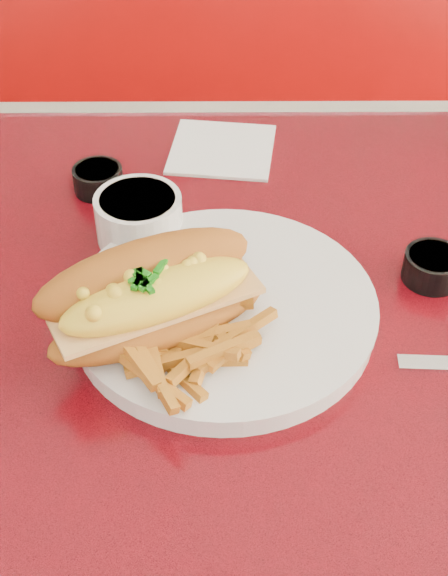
{
  "coord_description": "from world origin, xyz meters",
  "views": [
    {
      "loc": [
        -0.03,
        -0.59,
        1.32
      ],
      "look_at": [
        -0.02,
        -0.02,
        0.81
      ],
      "focal_mm": 50.0,
      "sensor_mm": 36.0,
      "label": 1
    }
  ],
  "objects_px": {
    "sauce_cup_left": "(98,178)",
    "sauce_cup_right": "(433,266)",
    "diner_table": "(246,409)",
    "mac_hoagie": "(153,296)",
    "fork": "(290,275)",
    "dinner_plate": "(224,309)",
    "gravy_ramekin": "(139,217)",
    "booth_bench_far": "(233,213)"
  },
  "relations": [
    {
      "from": "diner_table",
      "to": "sauce_cup_right",
      "type": "bearing_deg",
      "value": 12.48
    },
    {
      "from": "booth_bench_far",
      "to": "gravy_ramekin",
      "type": "bearing_deg",
      "value": -99.54
    },
    {
      "from": "dinner_plate",
      "to": "sauce_cup_right",
      "type": "xyz_separation_m",
      "value": [
        0.22,
        0.06,
        0.0
      ]
    },
    {
      "from": "sauce_cup_left",
      "to": "mac_hoagie",
      "type": "bearing_deg",
      "value": -71.99
    },
    {
      "from": "diner_table",
      "to": "sauce_cup_left",
      "type": "bearing_deg",
      "value": 130.04
    },
    {
      "from": "diner_table",
      "to": "sauce_cup_right",
      "type": "height_order",
      "value": "sauce_cup_right"
    },
    {
      "from": "mac_hoagie",
      "to": "gravy_ramekin",
      "type": "height_order",
      "value": "mac_hoagie"
    },
    {
      "from": "fork",
      "to": "gravy_ramekin",
      "type": "height_order",
      "value": "gravy_ramekin"
    },
    {
      "from": "dinner_plate",
      "to": "gravy_ramekin",
      "type": "distance_m",
      "value": 0.16
    },
    {
      "from": "mac_hoagie",
      "to": "fork",
      "type": "bearing_deg",
      "value": 2.67
    },
    {
      "from": "diner_table",
      "to": "gravy_ramekin",
      "type": "relative_size",
      "value": 12.47
    },
    {
      "from": "fork",
      "to": "sauce_cup_right",
      "type": "relative_size",
      "value": 2.14
    },
    {
      "from": "diner_table",
      "to": "mac_hoagie",
      "type": "distance_m",
      "value": 0.24
    },
    {
      "from": "diner_table",
      "to": "sauce_cup_left",
      "type": "relative_size",
      "value": 17.16
    },
    {
      "from": "sauce_cup_left",
      "to": "sauce_cup_right",
      "type": "bearing_deg",
      "value": -24.13
    },
    {
      "from": "gravy_ramekin",
      "to": "sauce_cup_left",
      "type": "height_order",
      "value": "gravy_ramekin"
    },
    {
      "from": "sauce_cup_right",
      "to": "booth_bench_far",
      "type": "bearing_deg",
      "value": 104.03
    },
    {
      "from": "diner_table",
      "to": "sauce_cup_left",
      "type": "height_order",
      "value": "sauce_cup_left"
    },
    {
      "from": "sauce_cup_left",
      "to": "dinner_plate",
      "type": "bearing_deg",
      "value": -56.35
    },
    {
      "from": "booth_bench_far",
      "to": "sauce_cup_left",
      "type": "xyz_separation_m",
      "value": [
        -0.17,
        -0.6,
        0.5
      ]
    },
    {
      "from": "fork",
      "to": "booth_bench_far",
      "type": "bearing_deg",
      "value": -8.66
    },
    {
      "from": "dinner_plate",
      "to": "sauce_cup_left",
      "type": "distance_m",
      "value": 0.27
    },
    {
      "from": "diner_table",
      "to": "mac_hoagie",
      "type": "bearing_deg",
      "value": -150.96
    },
    {
      "from": "diner_table",
      "to": "mac_hoagie",
      "type": "height_order",
      "value": "mac_hoagie"
    },
    {
      "from": "booth_bench_far",
      "to": "mac_hoagie",
      "type": "bearing_deg",
      "value": -95.96
    },
    {
      "from": "sauce_cup_right",
      "to": "sauce_cup_left",
      "type": "bearing_deg",
      "value": 155.87
    },
    {
      "from": "fork",
      "to": "gravy_ramekin",
      "type": "distance_m",
      "value": 0.18
    },
    {
      "from": "sauce_cup_right",
      "to": "diner_table",
      "type": "bearing_deg",
      "value": -167.52
    },
    {
      "from": "fork",
      "to": "sauce_cup_left",
      "type": "height_order",
      "value": "sauce_cup_left"
    },
    {
      "from": "dinner_plate",
      "to": "mac_hoagie",
      "type": "xyz_separation_m",
      "value": [
        -0.06,
        -0.03,
        0.05
      ]
    },
    {
      "from": "diner_table",
      "to": "gravy_ramekin",
      "type": "distance_m",
      "value": 0.25
    },
    {
      "from": "mac_hoagie",
      "to": "sauce_cup_right",
      "type": "height_order",
      "value": "mac_hoagie"
    },
    {
      "from": "diner_table",
      "to": "fork",
      "type": "distance_m",
      "value": 0.19
    },
    {
      "from": "dinner_plate",
      "to": "gravy_ramekin",
      "type": "bearing_deg",
      "value": 125.25
    },
    {
      "from": "gravy_ramekin",
      "to": "fork",
      "type": "bearing_deg",
      "value": -29.68
    },
    {
      "from": "dinner_plate",
      "to": "mac_hoagie",
      "type": "relative_size",
      "value": 1.58
    },
    {
      "from": "diner_table",
      "to": "booth_bench_far",
      "type": "bearing_deg",
      "value": 90.0
    },
    {
      "from": "diner_table",
      "to": "gravy_ramekin",
      "type": "height_order",
      "value": "gravy_ramekin"
    },
    {
      "from": "booth_bench_far",
      "to": "diner_table",
      "type": "bearing_deg",
      "value": -90.0
    },
    {
      "from": "mac_hoagie",
      "to": "sauce_cup_right",
      "type": "bearing_deg",
      "value": -8.16
    },
    {
      "from": "booth_bench_far",
      "to": "dinner_plate",
      "type": "bearing_deg",
      "value": -91.73
    },
    {
      "from": "diner_table",
      "to": "booth_bench_far",
      "type": "height_order",
      "value": "booth_bench_far"
    }
  ]
}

